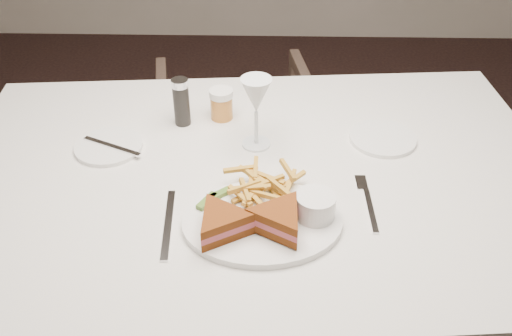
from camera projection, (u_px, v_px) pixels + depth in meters
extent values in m
cube|color=silver|center=(256.00, 286.00, 1.50)|extent=(1.43, 1.02, 0.75)
imported|color=#47352C|center=(237.00, 138.00, 2.20)|extent=(0.66, 0.63, 0.60)
ellipsoid|color=white|center=(262.00, 222.00, 1.13)|extent=(0.34, 0.27, 0.01)
cube|color=silver|center=(168.00, 224.00, 1.13)|extent=(0.03, 0.21, 0.00)
cylinder|color=white|center=(109.00, 146.00, 1.35)|extent=(0.16, 0.16, 0.01)
cylinder|color=white|center=(383.00, 138.00, 1.37)|extent=(0.16, 0.16, 0.01)
cylinder|color=black|center=(181.00, 102.00, 1.40)|extent=(0.04, 0.04, 0.12)
cylinder|color=#C3782E|center=(221.00, 104.00, 1.44)|extent=(0.06, 0.06, 0.08)
cube|color=#496D26|center=(219.00, 194.00, 1.18)|extent=(0.05, 0.05, 0.01)
cube|color=#496D26|center=(207.00, 201.00, 1.16)|extent=(0.04, 0.06, 0.01)
cylinder|color=white|center=(315.00, 206.00, 1.12)|extent=(0.08, 0.08, 0.05)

